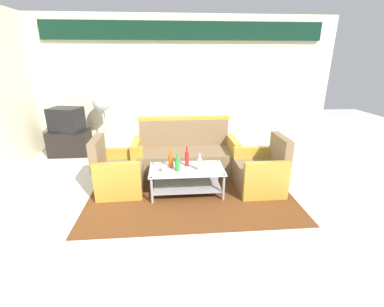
% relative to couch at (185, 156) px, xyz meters
% --- Properties ---
extents(ground_plane, '(14.00, 14.00, 0.00)m').
position_rel_couch_xyz_m(ground_plane, '(0.12, -1.41, -0.32)').
color(ground_plane, white).
extents(wall_back, '(6.52, 0.19, 2.80)m').
position_rel_couch_xyz_m(wall_back, '(0.12, 1.65, 1.16)').
color(wall_back, beige).
rests_on(wall_back, ground).
extents(rug, '(3.01, 2.20, 0.01)m').
position_rel_couch_xyz_m(rug, '(0.03, -0.70, -0.31)').
color(rug, brown).
rests_on(rug, ground).
extents(couch, '(1.81, 0.75, 0.96)m').
position_rel_couch_xyz_m(couch, '(0.00, 0.00, 0.00)').
color(couch, '#7F6647').
rests_on(couch, rug).
extents(armchair_left, '(0.72, 0.78, 0.85)m').
position_rel_couch_xyz_m(armchair_left, '(-1.06, -0.61, -0.03)').
color(armchair_left, '#7F6647').
rests_on(armchair_left, rug).
extents(armchair_right, '(0.70, 0.76, 0.85)m').
position_rel_couch_xyz_m(armchair_right, '(1.13, -0.75, -0.03)').
color(armchair_right, '#7F6647').
rests_on(armchair_right, rug).
extents(coffee_table, '(1.10, 0.60, 0.40)m').
position_rel_couch_xyz_m(coffee_table, '(-0.02, -0.79, -0.04)').
color(coffee_table, silver).
rests_on(coffee_table, rug).
extents(bottle_red, '(0.06, 0.06, 0.31)m').
position_rel_couch_xyz_m(bottle_red, '(-0.01, -0.68, 0.21)').
color(bottle_red, red).
rests_on(bottle_red, coffee_table).
extents(bottle_green, '(0.07, 0.07, 0.27)m').
position_rel_couch_xyz_m(bottle_green, '(-0.16, -0.86, 0.20)').
color(bottle_green, '#2D8C38').
rests_on(bottle_green, coffee_table).
extents(bottle_orange, '(0.08, 0.08, 0.28)m').
position_rel_couch_xyz_m(bottle_orange, '(-0.25, -0.72, 0.20)').
color(bottle_orange, '#D85919').
rests_on(bottle_orange, coffee_table).
extents(bottle_clear, '(0.07, 0.07, 0.26)m').
position_rel_couch_xyz_m(bottle_clear, '(0.16, -0.87, 0.19)').
color(bottle_clear, silver).
rests_on(bottle_clear, coffee_table).
extents(cup, '(0.08, 0.08, 0.10)m').
position_rel_couch_xyz_m(cup, '(-0.35, -0.89, 0.14)').
color(cup, silver).
rests_on(cup, coffee_table).
extents(tv_stand, '(0.80, 0.50, 0.52)m').
position_rel_couch_xyz_m(tv_stand, '(-2.37, 1.14, -0.06)').
color(tv_stand, black).
rests_on(tv_stand, ground).
extents(television, '(0.69, 0.57, 0.48)m').
position_rel_couch_xyz_m(television, '(-2.37, 1.14, 0.44)').
color(television, black).
rests_on(television, tv_stand).
extents(pedestal_fan, '(0.36, 0.36, 1.27)m').
position_rel_couch_xyz_m(pedestal_fan, '(-1.64, 1.19, 0.70)').
color(pedestal_fan, '#2D2D33').
rests_on(pedestal_fan, ground).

